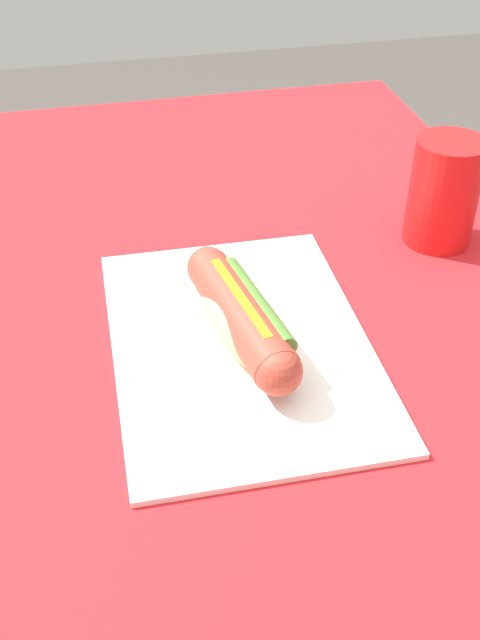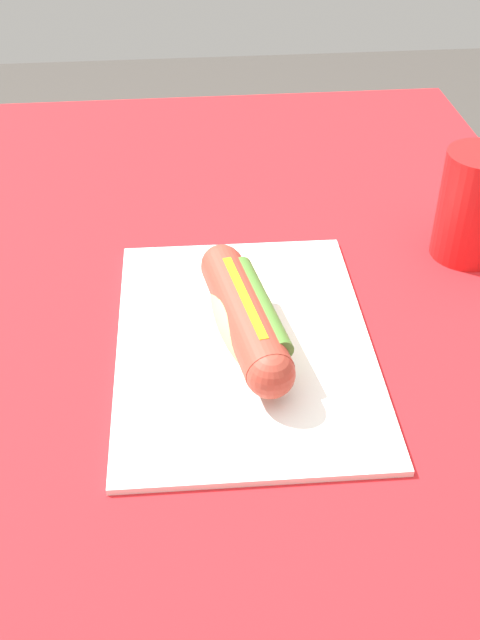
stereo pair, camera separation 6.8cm
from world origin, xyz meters
The scene contains 4 objects.
dining_table centered at (0.00, 0.00, 0.62)m, with size 1.25×0.84×0.75m.
paper_wrapper centered at (-0.02, 0.05, 0.76)m, with size 0.33×0.23×0.01m, color white.
hot_dog centered at (-0.02, 0.06, 0.79)m, with size 0.20×0.07×0.05m.
drinking_cup centered at (-0.16, 0.31, 0.81)m, with size 0.07×0.07×0.12m, color red.
Camera 1 is at (0.50, -0.06, 1.20)m, focal length 42.72 mm.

